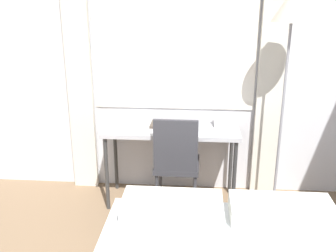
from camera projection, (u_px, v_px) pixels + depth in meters
wall_back_with_window at (164, 56)px, 3.71m from camera, size 5.22×0.13×2.70m
desk at (171, 134)px, 3.62m from camera, size 1.23×0.48×0.75m
desk_chair at (176, 160)px, 3.49m from camera, size 0.41×0.41×0.92m
standing_lamp at (290, 30)px, 3.17m from camera, size 0.32×0.32×1.96m
telephone at (221, 121)px, 3.65m from camera, size 0.15×0.18×0.09m
book at (164, 124)px, 3.64m from camera, size 0.25×0.21×0.02m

